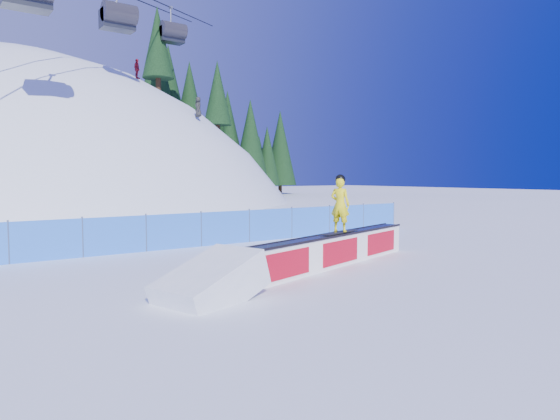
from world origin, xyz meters
TOP-DOWN VIEW (x-y plane):
  - ground at (0.00, 0.00)m, footprint 160.00×160.00m
  - snow_hill at (0.00, 42.00)m, footprint 64.00×64.00m
  - treeline at (21.84, 40.38)m, footprint 22.66×10.98m
  - safety_fence at (0.00, 4.50)m, footprint 22.05×0.05m
  - rail_box at (2.20, -1.08)m, footprint 7.33×2.60m
  - snow_ramp at (-2.29, -2.39)m, footprint 2.50×1.93m
  - snowboarder at (2.52, -0.99)m, footprint 1.58×0.71m
  - distant_skiers at (2.47, 29.98)m, footprint 16.61×8.57m

SIDE VIEW (x-z plane):
  - snow_hill at x=0.00m, z-range -50.00..14.00m
  - ground at x=0.00m, z-range 0.00..0.00m
  - snow_ramp at x=-2.29m, z-range -0.69..0.69m
  - rail_box at x=2.20m, z-range -0.01..0.89m
  - safety_fence at x=0.00m, z-range -0.05..1.25m
  - snowboarder at x=2.52m, z-range 0.88..2.52m
  - treeline at x=21.84m, z-range -0.97..21.30m
  - distant_skiers at x=2.47m, z-range 7.70..15.01m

